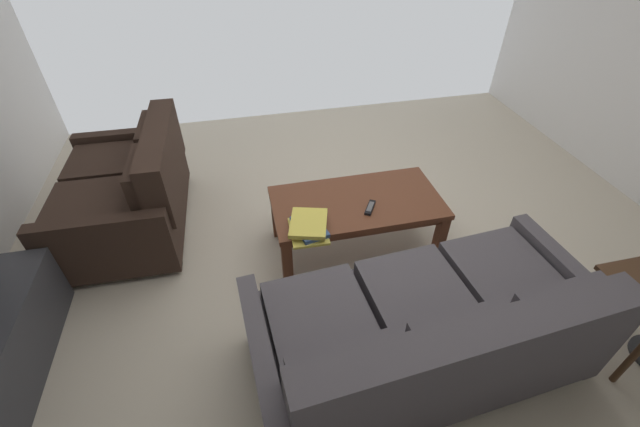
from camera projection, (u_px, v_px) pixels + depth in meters
The scene contains 6 objects.
ground_plane at pixel (353, 246), 3.22m from camera, with size 5.40×4.89×0.01m, color beige.
sofa_main at pixel (428, 334), 2.19m from camera, with size 1.94×1.02×0.81m.
loveseat_near at pixel (130, 191), 3.18m from camera, with size 0.93×1.32×0.85m.
coffee_table at pixel (357, 208), 2.96m from camera, with size 1.23×0.63×0.46m.
book_stack at pixel (309, 226), 2.65m from camera, with size 0.31×0.34×0.08m.
tv_remote at pixel (370, 208), 2.84m from camera, with size 0.12×0.16×0.02m.
Camera 1 is at (0.76, 2.20, 2.25)m, focal length 22.71 mm.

